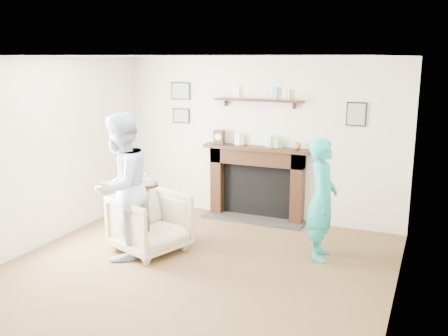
{
  "coord_description": "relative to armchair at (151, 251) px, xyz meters",
  "views": [
    {
      "loc": [
        2.53,
        -4.7,
        2.49
      ],
      "look_at": [
        0.1,
        0.9,
        1.13
      ],
      "focal_mm": 40.0,
      "sensor_mm": 36.0,
      "label": 1
    }
  ],
  "objects": [
    {
      "name": "woman",
      "position": [
        2.08,
        0.67,
        0.0
      ],
      "size": [
        0.43,
        0.6,
        1.53
      ],
      "primitive_type": "imported",
      "rotation": [
        0.0,
        0.0,
        1.69
      ],
      "color": "teal",
      "rests_on": "ground"
    },
    {
      "name": "pedestal_table",
      "position": [
        -0.0,
        -0.08,
        0.65
      ],
      "size": [
        0.33,
        0.33,
        1.06
      ],
      "color": "black",
      "rests_on": "ground"
    },
    {
      "name": "room_shell",
      "position": [
        0.8,
        0.12,
        1.62
      ],
      "size": [
        4.54,
        5.02,
        2.52
      ],
      "color": "beige",
      "rests_on": "ground"
    },
    {
      "name": "man",
      "position": [
        -0.22,
        -0.29,
        0.0
      ],
      "size": [
        0.7,
        0.89,
        1.84
      ],
      "primitive_type": "imported",
      "rotation": [
        0.0,
        0.0,
        -1.57
      ],
      "color": "#CBE4FF",
      "rests_on": "ground"
    },
    {
      "name": "armchair",
      "position": [
        0.0,
        0.0,
        0.0
      ],
      "size": [
        1.07,
        1.06,
        0.77
      ],
      "primitive_type": "imported",
      "rotation": [
        0.0,
        0.0,
        1.23
      ],
      "color": "#BCA78B",
      "rests_on": "ground"
    },
    {
      "name": "ground",
      "position": [
        0.8,
        -0.56,
        0.0
      ],
      "size": [
        5.0,
        5.0,
        0.0
      ],
      "primitive_type": "plane",
      "color": "brown",
      "rests_on": "ground"
    }
  ]
}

